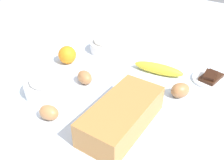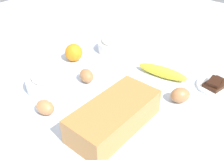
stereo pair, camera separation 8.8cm
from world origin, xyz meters
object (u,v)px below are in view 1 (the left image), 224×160
object	(u,v)px
loaf_pan	(122,115)
egg_near_butter	(85,77)
chocolate_plate	(211,79)
egg_loose	(180,90)
banana	(158,69)
egg_beside_bowl	(49,113)
orange_fruit	(67,55)
sugar_bowl	(47,85)
flour_bowl	(105,44)

from	to	relation	value
loaf_pan	egg_near_butter	distance (m)	0.25
chocolate_plate	egg_loose	bearing A→B (deg)	-19.83
banana	egg_loose	distance (m)	0.15
egg_beside_bowl	chocolate_plate	world-z (taller)	egg_beside_bowl
orange_fruit	egg_near_butter	size ratio (longest dim) A/B	1.10
loaf_pan	chocolate_plate	distance (m)	0.41
sugar_bowl	orange_fruit	size ratio (longest dim) A/B	2.06
flour_bowl	egg_loose	size ratio (longest dim) A/B	2.04
sugar_bowl	banana	bearing A→B (deg)	143.01
sugar_bowl	chocolate_plate	xyz separation A→B (m)	(-0.40, 0.43, -0.02)
flour_bowl	chocolate_plate	world-z (taller)	flour_bowl
egg_near_butter	sugar_bowl	bearing A→B (deg)	-28.35
egg_loose	flour_bowl	bearing A→B (deg)	-106.42
orange_fruit	sugar_bowl	bearing A→B (deg)	24.38
sugar_bowl	chocolate_plate	bearing A→B (deg)	132.69
sugar_bowl	egg_loose	distance (m)	0.45
loaf_pan	flour_bowl	distance (m)	0.47
loaf_pan	flour_bowl	bearing A→B (deg)	-139.67
sugar_bowl	chocolate_plate	world-z (taller)	sugar_bowl
flour_bowl	banana	size ratio (longest dim) A/B	0.70
banana	egg_near_butter	distance (m)	0.28
egg_beside_bowl	chocolate_plate	xyz separation A→B (m)	(-0.48, 0.33, -0.01)
flour_bowl	sugar_bowl	distance (m)	0.36
sugar_bowl	egg_beside_bowl	xyz separation A→B (m)	(0.09, 0.10, -0.01)
loaf_pan	sugar_bowl	bearing A→B (deg)	-89.33
banana	chocolate_plate	world-z (taller)	banana
flour_bowl	banana	xyz separation A→B (m)	(0.03, 0.27, -0.01)
orange_fruit	egg_near_butter	bearing A→B (deg)	65.01
sugar_bowl	egg_near_butter	distance (m)	0.14
flour_bowl	sugar_bowl	size ratio (longest dim) A/B	0.89
banana	orange_fruit	world-z (taller)	orange_fruit
flour_bowl	egg_beside_bowl	xyz separation A→B (m)	(0.45, 0.12, -0.01)
loaf_pan	flour_bowl	world-z (taller)	loaf_pan
chocolate_plate	banana	bearing A→B (deg)	-70.26
flour_bowl	egg_near_butter	world-z (taller)	flour_bowl
orange_fruit	egg_beside_bowl	distance (m)	0.33
egg_beside_bowl	egg_loose	bearing A→B (deg)	140.28
flour_bowl	banana	bearing A→B (deg)	83.91
loaf_pan	egg_beside_bowl	world-z (taller)	loaf_pan
egg_loose	loaf_pan	bearing A→B (deg)	-19.13
egg_near_butter	chocolate_plate	world-z (taller)	egg_near_butter
egg_near_butter	chocolate_plate	bearing A→B (deg)	127.12
egg_loose	chocolate_plate	distance (m)	0.16
flour_bowl	egg_beside_bowl	distance (m)	0.46
egg_loose	chocolate_plate	xyz separation A→B (m)	(-0.15, 0.05, -0.01)
egg_near_butter	egg_loose	bearing A→B (deg)	111.76
loaf_pan	egg_beside_bowl	distance (m)	0.22
loaf_pan	egg_loose	xyz separation A→B (m)	(-0.23, 0.08, -0.02)
sugar_bowl	orange_fruit	world-z (taller)	same
flour_bowl	egg_loose	xyz separation A→B (m)	(0.12, 0.40, -0.01)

